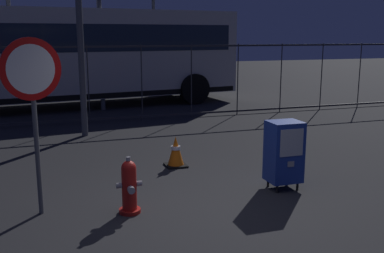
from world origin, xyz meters
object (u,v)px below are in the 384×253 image
at_px(fire_hydrant, 129,187).
at_px(newspaper_box_primary, 284,151).
at_px(traffic_cone, 176,152).
at_px(bus_near, 71,52).
at_px(stop_sign, 33,90).

height_order(fire_hydrant, newspaper_box_primary, newspaper_box_primary).
xyz_separation_m(traffic_cone, bus_near, (-1.21, 7.38, 1.45)).
distance_m(newspaper_box_primary, bus_near, 9.38).
height_order(newspaper_box_primary, traffic_cone, newspaper_box_primary).
xyz_separation_m(stop_sign, traffic_cone, (2.24, 1.48, -1.34)).
distance_m(fire_hydrant, bus_near, 9.29).
relative_size(fire_hydrant, stop_sign, 0.33).
bearing_deg(fire_hydrant, newspaper_box_primary, 4.75).
distance_m(traffic_cone, bus_near, 7.62).
bearing_deg(fire_hydrant, stop_sign, 163.07).
bearing_deg(traffic_cone, fire_hydrant, -122.53).
bearing_deg(fire_hydrant, traffic_cone, 57.47).
bearing_deg(newspaper_box_primary, traffic_cone, 126.33).
relative_size(fire_hydrant, traffic_cone, 1.41).
xyz_separation_m(fire_hydrant, newspaper_box_primary, (2.34, 0.19, 0.22)).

